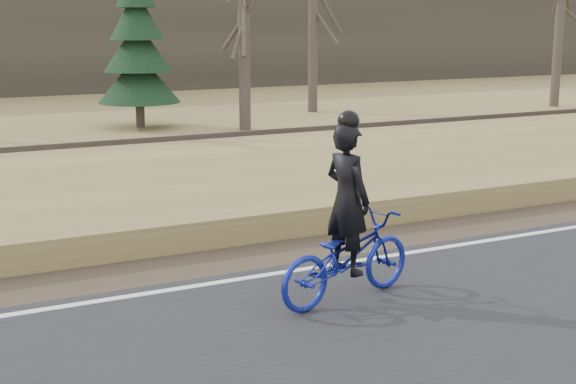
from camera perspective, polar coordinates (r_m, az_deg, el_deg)
name	(u,v)px	position (r m, az deg, el deg)	size (l,w,h in m)	color
shoulder	(561,212)	(15.21, 18.86, -1.38)	(120.00, 1.60, 0.04)	#473A2B
embankment	(456,173)	(17.34, 11.88, 1.32)	(120.00, 5.00, 0.44)	olive
ballast	(362,148)	(20.40, 5.26, 3.17)	(120.00, 3.00, 0.45)	slate
railroad	(362,136)	(20.35, 5.28, 4.01)	(120.00, 2.40, 0.29)	black
treeline_backdrop	(124,27)	(40.52, -11.60, 11.42)	(120.00, 4.00, 6.00)	#383328
cyclist	(347,242)	(9.71, 4.19, -3.54)	(2.16, 1.16, 2.33)	navy
bare_tree_near_left	(244,13)	(25.02, -3.16, 12.58)	(0.36, 0.36, 7.15)	#453A32
bare_tree_right	(560,12)	(33.55, 18.80, 12.03)	(0.36, 0.36, 7.33)	#453A32
conifer	(138,48)	(25.98, -10.65, 10.04)	(2.60, 2.60, 5.31)	#453A32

